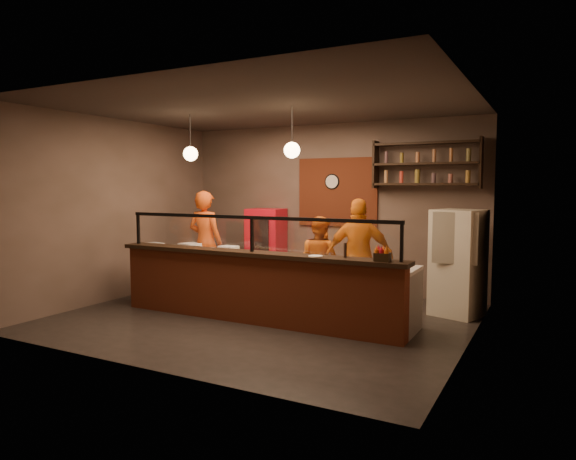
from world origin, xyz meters
The scene contains 29 objects.
floor centered at (0.00, 0.00, 0.00)m, with size 6.00×6.00×0.00m, color black.
ceiling centered at (0.00, 0.00, 3.20)m, with size 6.00×6.00×0.00m, color #39312C.
wall_back centered at (0.00, 2.50, 1.60)m, with size 6.00×6.00×0.00m, color brown.
wall_left centered at (-3.00, 0.00, 1.60)m, with size 5.00×5.00×0.00m, color brown.
wall_right centered at (3.00, 0.00, 1.60)m, with size 5.00×5.00×0.00m, color brown.
wall_front centered at (0.00, -2.50, 1.60)m, with size 6.00×6.00×0.00m, color brown.
brick_patch centered at (0.20, 2.47, 1.90)m, with size 1.60×0.04×1.30m, color brown.
service_counter centered at (0.00, -0.30, 0.50)m, with size 4.60×0.25×1.00m, color brown.
counter_ledge centered at (0.00, -0.30, 1.03)m, with size 4.70×0.37×0.06m, color black.
worktop_cabinet centered at (0.00, 0.20, 0.42)m, with size 4.60×0.75×0.85m, color gray.
worktop centered at (0.00, 0.20, 0.88)m, with size 4.60×0.75×0.05m, color white.
sneeze_guard centered at (0.00, -0.30, 1.37)m, with size 4.50×0.05×0.52m.
wall_shelving centered at (1.90, 2.32, 2.40)m, with size 1.84×0.28×0.85m.
wall_clock centered at (0.10, 2.46, 2.10)m, with size 0.30×0.30×0.04m, color black.
pendant_left centered at (-1.50, 0.20, 2.55)m, with size 0.24×0.24×0.77m.
pendant_right centered at (0.40, 0.20, 2.55)m, with size 0.24×0.24×0.77m.
cook_left centered at (-1.88, 1.07, 0.96)m, with size 0.70×0.46×1.93m, color #EE5516.
cook_mid centered at (0.43, 1.16, 0.76)m, with size 0.74×0.57×1.51m, color #CD5F13.
cook_right centered at (1.15, 1.09, 0.91)m, with size 1.07×0.44×1.82m, color orange.
fridge centered at (2.60, 1.57, 0.83)m, with size 0.69×0.64×1.65m, color beige.
red_cooler centered at (-1.19, 2.15, 0.78)m, with size 0.67×0.62×1.57m, color red.
pizza_dough centered at (0.97, 0.31, 0.91)m, with size 0.46×0.46×0.01m, color beige.
prep_tub_a centered at (-1.47, 0.10, 0.98)m, with size 0.33×0.26×0.16m, color silver.
prep_tub_b centered at (-0.80, 0.27, 0.97)m, with size 0.28×0.22×0.14m, color white.
prep_tub_c centered at (-2.15, -0.01, 0.97)m, with size 0.29×0.23×0.15m, color silver.
rolling_pin centered at (-0.53, 0.28, 0.93)m, with size 0.05×0.05×0.31m, color yellow.
condiment_caddy centered at (1.99, -0.34, 1.11)m, with size 0.20×0.15×0.11m, color black.
pepper_mill centered at (1.44, -0.24, 1.16)m, with size 0.04×0.04×0.20m, color black.
small_plate centered at (1.05, -0.36, 1.07)m, with size 0.19×0.19×0.01m, color white.
Camera 1 is at (3.95, -6.65, 2.02)m, focal length 32.00 mm.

